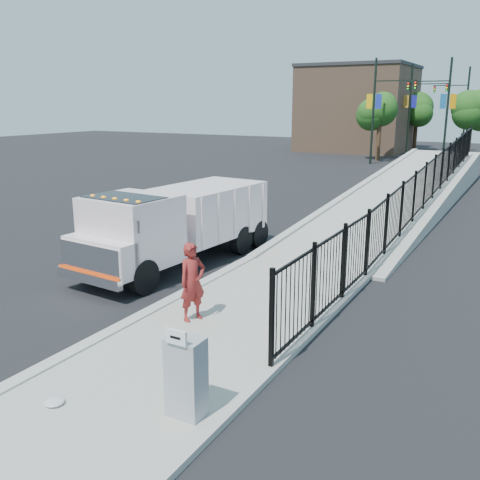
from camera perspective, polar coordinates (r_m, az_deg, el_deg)
The scene contains 18 objects.
ground at distance 13.21m, azimuth -6.92°, elevation -6.61°, with size 120.00×120.00×0.00m, color black.
sidewalk at distance 10.66m, azimuth -4.74°, elevation -11.54°, with size 3.55×12.00×0.12m, color #9E998E.
curb at distance 11.74m, azimuth -12.70°, elevation -9.22°, with size 0.30×12.00×0.16m, color #ADAAA3.
ramp at distance 26.87m, azimuth 17.40°, elevation 3.68°, with size 3.95×24.00×1.70m, color #9E998E.
iron_fence at distance 22.58m, azimuth 18.99°, elevation 3.93°, with size 0.10×28.00×1.80m, color black.
truck at distance 15.83m, azimuth -6.97°, elevation 1.99°, with size 2.78×7.10×2.38m.
worker at distance 11.57m, azimuth -5.08°, elevation -4.47°, with size 0.63×0.41×1.73m, color maroon.
utility_cabinet at distance 8.29m, azimuth -5.77°, elevation -14.34°, with size 0.55×0.40×1.25m, color gray.
arrow_sign at distance 7.80m, azimuth -6.84°, elevation -10.26°, with size 0.35×0.04×0.22m, color white.
debris at distance 9.25m, azimuth -19.19°, elevation -16.00°, with size 0.31×0.31×0.08m, color silver.
light_pole_0 at distance 43.72m, azimuth 14.45°, elevation 13.56°, with size 3.77×0.22×8.00m.
light_pole_1 at distance 44.96m, azimuth 20.86°, elevation 13.10°, with size 3.78×0.22×8.00m.
light_pole_2 at distance 51.95m, azimuth 17.98°, elevation 13.40°, with size 3.78×0.22×8.00m.
light_pole_3 at distance 56.98m, azimuth 22.67°, elevation 13.04°, with size 3.78×0.22×8.00m.
tree_0 at distance 46.34m, azimuth 14.74°, elevation 13.06°, with size 2.79×2.79×5.39m.
tree_1 at distance 50.60m, azimuth 23.51°, elevation 12.44°, with size 2.80×2.80×5.40m.
tree_2 at distance 57.02m, azimuth 18.38°, elevation 13.00°, with size 3.04×3.04×5.52m.
building at distance 56.35m, azimuth 12.46°, elevation 13.41°, with size 10.00×10.00×8.00m, color #8C664C.
Camera 1 is at (7.30, -9.94, 4.73)m, focal length 40.00 mm.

